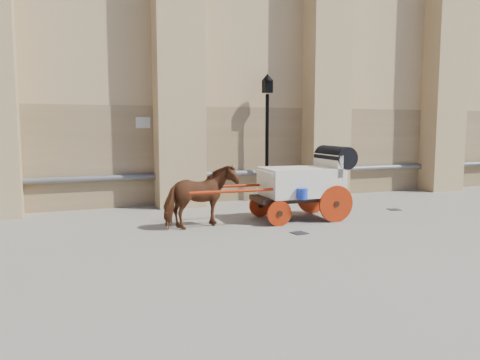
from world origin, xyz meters
name	(u,v)px	position (x,y,z in m)	size (l,w,h in m)	color
ground	(258,227)	(0.00, 0.00, 0.00)	(90.00, 90.00, 0.00)	#6C655B
horse	(201,197)	(-1.27, 0.48, 0.74)	(0.80, 1.75, 1.48)	brown
carriage	(306,180)	(1.58, 0.54, 1.01)	(4.34, 1.56, 1.88)	black
street_lamp	(267,134)	(1.80, 3.50, 2.15)	(0.38, 0.38, 4.02)	black
drain_grate_near	(299,233)	(0.62, -0.90, 0.01)	(0.32, 0.32, 0.01)	black
drain_grate_far	(394,210)	(4.59, 0.77, 0.01)	(0.32, 0.32, 0.01)	black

